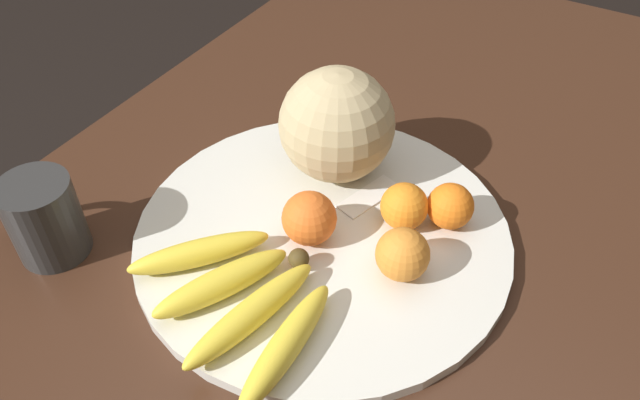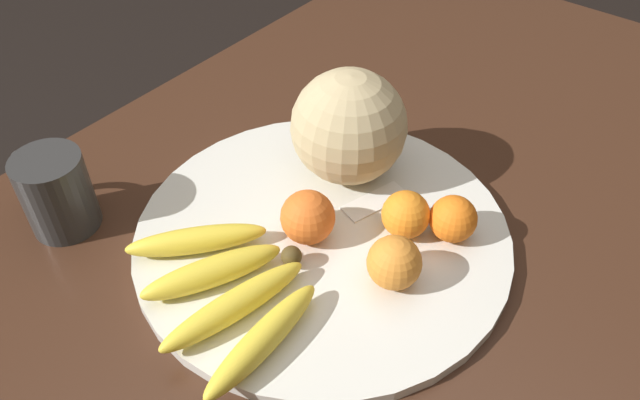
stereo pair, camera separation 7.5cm
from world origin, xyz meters
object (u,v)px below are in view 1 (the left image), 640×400
orange_front_left (403,254)px  orange_back_left (309,218)px  banana_bunch (239,296)px  produce_tag (369,197)px  ceramic_mug (42,217)px  fruit_bowl (320,233)px  kitchen_table (348,250)px  orange_mid_center (404,206)px  orange_front_right (450,206)px  melon (337,125)px

orange_front_left → orange_back_left: size_ratio=0.94×
banana_bunch → produce_tag: banana_bunch is taller
orange_front_left → ceramic_mug: (-0.17, 0.39, 0.01)m
produce_tag → banana_bunch: bearing=-173.3°
fruit_bowl → banana_bunch: (-0.15, 0.02, 0.02)m
kitchen_table → orange_mid_center: 0.16m
fruit_bowl → orange_front_right: size_ratio=8.03×
kitchen_table → orange_mid_center: (-0.01, -0.08, 0.14)m
melon → kitchen_table: bearing=-130.2°
fruit_bowl → orange_mid_center: (0.06, -0.08, 0.04)m
fruit_bowl → orange_back_left: orange_back_left is taller
produce_tag → orange_front_right: bearing=-68.4°
produce_tag → ceramic_mug: (-0.27, 0.30, 0.04)m
ceramic_mug → orange_back_left: bearing=-58.8°
orange_front_right → orange_back_left: (-0.11, 0.14, 0.00)m
fruit_bowl → orange_front_right: bearing=-55.4°
kitchen_table → orange_front_left: (-0.09, -0.11, 0.14)m
orange_front_left → orange_mid_center: (0.07, 0.03, -0.00)m
fruit_bowl → orange_front_left: size_ratio=7.44×
fruit_bowl → orange_mid_center: size_ratio=7.83×
orange_back_left → produce_tag: orange_back_left is taller
orange_back_left → banana_bunch: bearing=174.9°
melon → orange_front_right: 0.18m
melon → banana_bunch: melon is taller
produce_tag → ceramic_mug: bearing=148.3°
kitchen_table → banana_bunch: bearing=175.1°
orange_mid_center → produce_tag: bearing=70.0°
orange_mid_center → ceramic_mug: bearing=124.3°
fruit_bowl → orange_front_right: 0.17m
fruit_bowl → produce_tag: bearing=-17.4°
kitchen_table → melon: 0.19m
fruit_bowl → orange_front_left: bearing=-96.2°
kitchen_table → fruit_bowl: 0.12m
orange_mid_center → melon: bearing=68.7°
melon → ceramic_mug: (-0.29, 0.24, -0.04)m
fruit_bowl → banana_bunch: bearing=174.1°
fruit_bowl → orange_back_left: 0.04m
orange_front_right → ceramic_mug: 0.49m
orange_mid_center → produce_tag: (0.02, 0.06, -0.03)m
banana_bunch → orange_front_left: bearing=154.6°
orange_back_left → produce_tag: size_ratio=0.70×
orange_front_left → orange_mid_center: 0.08m
banana_bunch → melon: bearing=-155.5°
orange_mid_center → orange_back_left: bearing=132.5°
orange_back_left → orange_front_left: bearing=-86.9°
orange_back_left → orange_mid_center: bearing=-47.5°
fruit_bowl → ceramic_mug: 0.33m
fruit_bowl → banana_bunch: 0.15m
fruit_bowl → orange_front_left: orange_front_left is taller
melon → ceramic_mug: 0.38m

